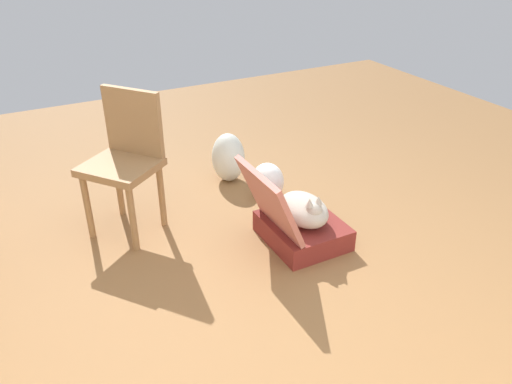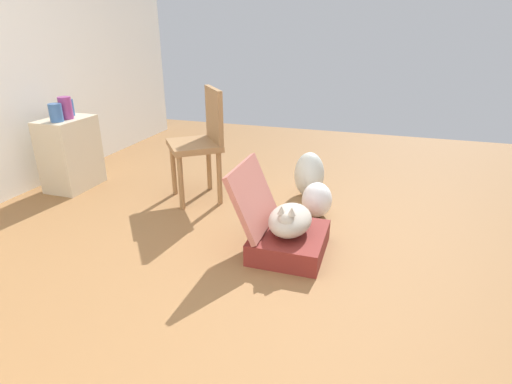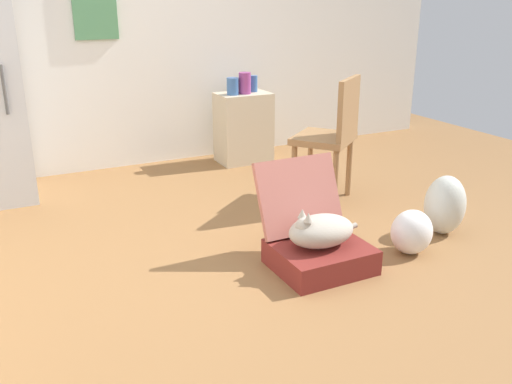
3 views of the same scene
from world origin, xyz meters
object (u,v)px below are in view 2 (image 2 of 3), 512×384
object	(u,v)px
side_table	(71,154)
vase_tall	(56,113)
vase_round	(66,108)
plastic_bag_white	(317,200)
cat	(290,220)
suitcase_base	(289,242)
plastic_bag_clear	(309,175)
vase_short	(70,108)
chair	(202,139)

from	to	relation	value
side_table	vase_tall	distance (m)	0.43
vase_round	plastic_bag_white	bearing A→B (deg)	-88.60
plastic_bag_white	side_table	world-z (taller)	side_table
cat	vase_round	distance (m)	2.33
cat	side_table	xyz separation A→B (m)	(0.57, 2.24, 0.08)
plastic_bag_white	side_table	bearing A→B (deg)	91.38
suitcase_base	vase_round	bearing A→B (deg)	75.61
plastic_bag_clear	vase_short	world-z (taller)	vase_short
suitcase_base	cat	world-z (taller)	cat
plastic_bag_clear	chair	xyz separation A→B (m)	(-0.33, 0.88, 0.33)
cat	plastic_bag_white	world-z (taller)	cat
plastic_bag_white	chair	size ratio (longest dim) A/B	0.29
vase_round	chair	distance (m)	1.28
suitcase_base	plastic_bag_clear	bearing A→B (deg)	3.72
plastic_bag_clear	vase_round	distance (m)	2.25
suitcase_base	plastic_bag_clear	distance (m)	1.03
suitcase_base	vase_short	distance (m)	2.46
cat	chair	bearing A→B (deg)	53.26
plastic_bag_clear	chair	distance (m)	1.00
plastic_bag_white	vase_tall	size ratio (longest dim) A/B	1.82
vase_short	vase_round	distance (m)	0.14
side_table	vase_short	bearing A→B (deg)	13.64
vase_round	chair	bearing A→B (deg)	-83.91
vase_short	chair	distance (m)	1.33
plastic_bag_clear	plastic_bag_white	bearing A→B (deg)	-160.58
plastic_bag_white	vase_round	distance (m)	2.36
plastic_bag_white	side_table	xyz separation A→B (m)	(-0.06, 2.31, 0.19)
side_table	vase_tall	xyz separation A→B (m)	(-0.12, -0.04, 0.41)
vase_tall	vase_short	bearing A→B (deg)	15.06
suitcase_base	vase_tall	xyz separation A→B (m)	(0.44, 2.20, 0.66)
suitcase_base	vase_round	xyz separation A→B (m)	(0.56, 2.20, 0.68)
cat	vase_tall	bearing A→B (deg)	78.45
vase_tall	vase_short	distance (m)	0.26
cat	vase_tall	world-z (taller)	vase_tall
cat	side_table	bearing A→B (deg)	75.63
vase_tall	chair	world-z (taller)	chair
plastic_bag_clear	vase_short	size ratio (longest dim) A/B	2.68
suitcase_base	cat	bearing A→B (deg)	177.43
vase_tall	vase_round	xyz separation A→B (m)	(0.12, 0.00, 0.02)
chair	vase_round	bearing A→B (deg)	-122.01
vase_short	chair	bearing A→B (deg)	-89.54
chair	side_table	bearing A→B (deg)	-122.18
plastic_bag_white	plastic_bag_clear	size ratio (longest dim) A/B	0.70
side_table	vase_round	bearing A→B (deg)	-90.00
plastic_bag_white	vase_round	xyz separation A→B (m)	(-0.06, 2.28, 0.61)
cat	vase_round	size ratio (longest dim) A/B	2.50
vase_short	vase_round	size ratio (longest dim) A/B	0.78
plastic_bag_white	vase_round	bearing A→B (deg)	91.40
cat	vase_round	xyz separation A→B (m)	(0.57, 2.20, 0.51)
suitcase_base	side_table	world-z (taller)	side_table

